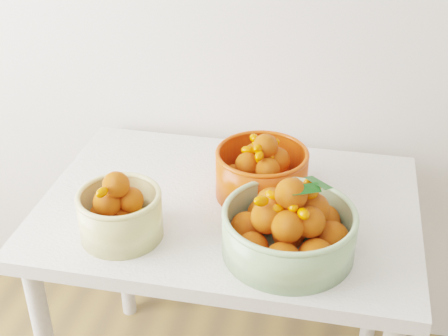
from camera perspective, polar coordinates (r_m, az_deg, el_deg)
The scene contains 4 objects.
table at distance 1.73m, azimuth 0.41°, elevation -5.85°, with size 1.00×0.70×0.75m.
bowl_cream at distance 1.54m, azimuth -9.47°, elevation -4.06°, with size 0.24×0.24×0.18m.
bowl_green at distance 1.47m, azimuth 6.02°, elevation -5.45°, with size 0.42×0.42×0.20m.
bowl_orange at distance 1.67m, azimuth 3.45°, elevation -0.33°, with size 0.30×0.30×0.18m.
Camera 1 is at (0.01, 0.25, 1.69)m, focal length 50.00 mm.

